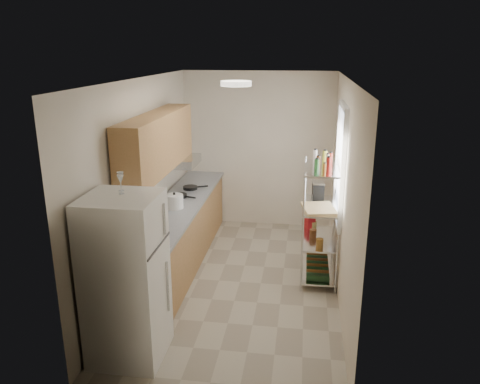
% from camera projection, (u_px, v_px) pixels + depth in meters
% --- Properties ---
extents(room, '(2.52, 4.42, 2.62)m').
position_uv_depth(room, '(240.00, 187.00, 5.76)').
color(room, '#AFA48E').
rests_on(room, ground).
extents(counter_run, '(0.63, 3.51, 0.90)m').
position_uv_depth(counter_run, '(179.00, 234.00, 6.54)').
color(counter_run, '#B17A4B').
rests_on(counter_run, ground).
extents(upper_cabinets, '(0.33, 2.20, 0.72)m').
position_uv_depth(upper_cabinets, '(158.00, 143.00, 5.84)').
color(upper_cabinets, '#B17A4B').
rests_on(upper_cabinets, room).
extents(range_hood, '(0.50, 0.60, 0.12)m').
position_uv_depth(range_hood, '(180.00, 161.00, 6.72)').
color(range_hood, '#B7BABC').
rests_on(range_hood, room).
extents(window, '(0.06, 1.00, 1.46)m').
position_uv_depth(window, '(340.00, 164.00, 5.85)').
color(window, white).
rests_on(window, room).
extents(bakers_rack, '(0.45, 0.90, 1.73)m').
position_uv_depth(bakers_rack, '(321.00, 198.00, 5.96)').
color(bakers_rack, silver).
rests_on(bakers_rack, ground).
extents(ceiling_dome, '(0.34, 0.34, 0.05)m').
position_uv_depth(ceiling_dome, '(236.00, 83.00, 5.10)').
color(ceiling_dome, white).
rests_on(ceiling_dome, room).
extents(refrigerator, '(0.68, 0.68, 1.66)m').
position_uv_depth(refrigerator, '(126.00, 279.00, 4.46)').
color(refrigerator, white).
rests_on(refrigerator, ground).
extents(wine_glass_a, '(0.07, 0.07, 0.18)m').
position_uv_depth(wine_glass_a, '(121.00, 182.00, 4.35)').
color(wine_glass_a, silver).
rests_on(wine_glass_a, refrigerator).
extents(wine_glass_b, '(0.06, 0.06, 0.18)m').
position_uv_depth(wine_glass_b, '(121.00, 184.00, 4.26)').
color(wine_glass_b, silver).
rests_on(wine_glass_b, refrigerator).
extents(rice_cooker, '(0.23, 0.23, 0.19)m').
position_uv_depth(rice_cooker, '(174.00, 201.00, 6.20)').
color(rice_cooker, white).
rests_on(rice_cooker, counter_run).
extents(frying_pan_large, '(0.30, 0.30, 0.04)m').
position_uv_depth(frying_pan_large, '(178.00, 196.00, 6.69)').
color(frying_pan_large, black).
rests_on(frying_pan_large, counter_run).
extents(frying_pan_small, '(0.29, 0.29, 0.04)m').
position_uv_depth(frying_pan_small, '(190.00, 188.00, 7.06)').
color(frying_pan_small, black).
rests_on(frying_pan_small, counter_run).
extents(cutting_board, '(0.47, 0.55, 0.03)m').
position_uv_depth(cutting_board, '(319.00, 209.00, 5.82)').
color(cutting_board, tan).
rests_on(cutting_board, bakers_rack).
extents(espresso_machine, '(0.16, 0.23, 0.26)m').
position_uv_depth(espresso_machine, '(318.00, 191.00, 6.15)').
color(espresso_machine, black).
rests_on(espresso_machine, bakers_rack).
extents(storage_bag, '(0.15, 0.18, 0.17)m').
position_uv_depth(storage_bag, '(310.00, 222.00, 6.43)').
color(storage_bag, '#A01315').
rests_on(storage_bag, bakers_rack).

